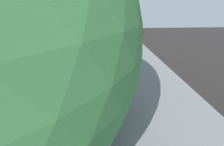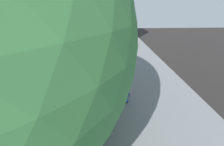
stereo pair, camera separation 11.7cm
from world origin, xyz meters
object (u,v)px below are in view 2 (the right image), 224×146
car_blue_seventh (60,73)px  car_green_sixth (19,85)px  small_dog (125,87)px  car_white_fifth (43,102)px  city_bus (54,40)px  toy_skateboard (125,96)px

car_blue_seventh → car_green_sixth: bearing=-136.5°
small_dog → car_white_fifth: bearing=120.6°
car_blue_seventh → city_bus: (-3.73, 12.59, 1.29)m
toy_skateboard → car_blue_seventh: bearing=109.4°
car_white_fifth → car_green_sixth: 4.70m
car_white_fifth → car_blue_seventh: car_blue_seventh is taller
city_bus → toy_skateboard: size_ratio=20.26×
car_white_fifth → small_dog: small_dog is taller
small_dog → toy_skateboard: bearing=-99.6°
car_white_fifth → small_dog: size_ratio=11.16×
car_green_sixth → small_dog: (8.88, -12.56, 5.75)m
car_green_sixth → toy_skateboard: bearing=-54.9°
city_bus → small_dog: small_dog is taller
city_bus → toy_skateboard: 30.14m
car_green_sixth → toy_skateboard: size_ratio=7.93×
car_blue_seventh → small_dog: size_ratio=9.86×
car_white_fifth → toy_skateboard: (5.49, -9.35, 5.55)m
toy_skateboard → small_dog: size_ratio=1.38×
car_blue_seventh → small_dog: 17.61m
car_white_fifth → small_dog: bearing=-59.4°
city_bus → small_dog: (9.28, -28.31, 4.40)m
car_white_fifth → small_dog: (5.50, -9.29, 5.75)m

